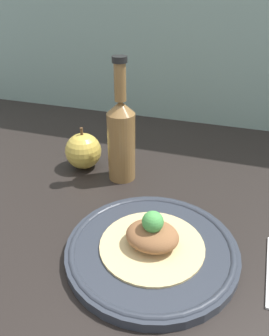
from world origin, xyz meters
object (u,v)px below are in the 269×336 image
(plate, at_px, (152,249))
(plated_food, at_px, (152,237))
(apple, at_px, (83,151))
(cider_bottle, at_px, (121,137))

(plate, relative_size, plated_food, 1.65)
(plated_food, height_order, apple, apple)
(plate, bearing_deg, cider_bottle, 121.60)
(plate, relative_size, cider_bottle, 1.05)
(plate, xyz_separation_m, plated_food, (0.00, 0.00, 0.03))
(plated_food, bearing_deg, cider_bottle, 121.60)
(cider_bottle, bearing_deg, plate, -58.40)
(plated_food, bearing_deg, apple, 135.66)
(plate, height_order, plated_food, plated_food)
(plate, height_order, cider_bottle, cider_bottle)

